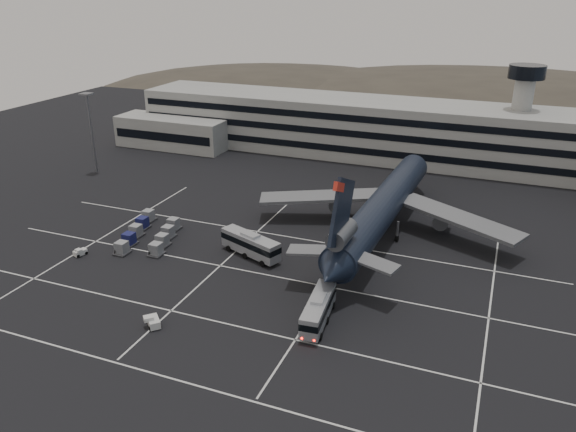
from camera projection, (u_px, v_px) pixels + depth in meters
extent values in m
plane|color=black|center=(244.00, 285.00, 82.25)|extent=(260.00, 260.00, 0.00)
cube|color=silver|center=(158.00, 375.00, 63.40)|extent=(90.00, 0.25, 0.01)
cube|color=silver|center=(210.00, 320.00, 73.68)|extent=(90.00, 0.25, 0.01)
cube|color=silver|center=(255.00, 273.00, 85.67)|extent=(90.00, 0.25, 0.01)
cube|color=silver|center=(289.00, 237.00, 97.67)|extent=(90.00, 0.25, 0.01)
cube|color=silver|center=(103.00, 237.00, 97.63)|extent=(0.25, 55.00, 0.01)
cube|color=silver|center=(226.00, 260.00, 89.44)|extent=(0.25, 55.00, 0.01)
cube|color=silver|center=(334.00, 281.00, 83.29)|extent=(0.25, 55.00, 0.01)
cube|color=silver|center=(490.00, 311.00, 75.78)|extent=(0.25, 55.00, 0.01)
cube|color=gray|center=(368.00, 128.00, 141.24)|extent=(120.00, 18.00, 14.00)
cube|color=black|center=(358.00, 151.00, 134.84)|extent=(118.00, 0.20, 1.60)
cube|color=black|center=(359.00, 134.00, 133.29)|extent=(118.00, 0.20, 1.60)
cube|color=black|center=(359.00, 119.00, 131.86)|extent=(118.00, 0.20, 1.60)
cube|color=gray|center=(173.00, 132.00, 149.19)|extent=(30.00, 10.00, 8.00)
cylinder|color=gray|center=(519.00, 123.00, 129.45)|extent=(4.40, 4.40, 22.00)
cylinder|color=black|center=(527.00, 72.00, 125.01)|extent=(8.00, 8.00, 3.00)
ellipsoid|color=#38332B|center=(290.00, 106.00, 252.46)|extent=(196.00, 140.00, 32.00)
ellipsoid|color=#38332B|center=(500.00, 130.00, 222.88)|extent=(252.00, 180.00, 44.00)
cylinder|color=slate|center=(92.00, 134.00, 127.55)|extent=(0.50, 0.50, 18.00)
cube|color=slate|center=(86.00, 94.00, 124.03)|extent=(2.40, 2.40, 0.35)
cylinder|color=black|center=(383.00, 206.00, 96.86)|extent=(7.51, 48.19, 5.60)
cone|color=black|center=(416.00, 165.00, 118.93)|extent=(5.78, 4.72, 5.60)
cone|color=black|center=(331.00, 274.00, 74.53)|extent=(5.24, 5.20, 5.04)
cube|color=black|center=(342.00, 213.00, 74.62)|extent=(0.88, 9.49, 10.97)
cube|color=red|center=(339.00, 187.00, 71.73)|extent=(0.68, 3.25, 2.24)
cylinder|color=#595B60|center=(342.00, 234.00, 76.32)|extent=(2.94, 6.10, 2.70)
cube|color=slate|center=(314.00, 250.00, 79.67)|extent=(7.94, 4.42, 0.87)
cube|color=slate|center=(371.00, 261.00, 76.51)|extent=(8.06, 4.95, 0.87)
cube|color=slate|center=(320.00, 197.00, 103.54)|extent=(22.57, 12.60, 1.75)
cylinder|color=#595B60|center=(340.00, 202.00, 105.60)|extent=(2.92, 5.60, 2.70)
cube|color=slate|center=(459.00, 218.00, 94.16)|extent=(22.32, 14.06, 1.75)
cylinder|color=#595B60|center=(443.00, 218.00, 98.47)|extent=(2.92, 5.60, 2.70)
cylinder|color=slate|center=(403.00, 194.00, 110.96)|extent=(0.44, 0.44, 3.00)
cylinder|color=black|center=(402.00, 202.00, 111.59)|extent=(0.54, 1.12, 1.10)
cylinder|color=slate|center=(361.00, 223.00, 97.53)|extent=(0.44, 0.44, 3.00)
cylinder|color=black|center=(361.00, 232.00, 98.17)|extent=(0.54, 1.12, 1.10)
cylinder|color=slate|center=(398.00, 230.00, 95.13)|extent=(0.44, 0.44, 3.00)
cylinder|color=black|center=(397.00, 238.00, 95.77)|extent=(0.54, 1.12, 1.10)
cube|color=#989BA0|center=(318.00, 309.00, 72.48)|extent=(3.39, 10.83, 2.91)
cube|color=black|center=(319.00, 307.00, 72.34)|extent=(3.46, 10.90, 0.92)
cube|color=#989BA0|center=(319.00, 298.00, 71.85)|extent=(1.81, 3.04, 0.34)
cylinder|color=black|center=(302.00, 333.00, 70.08)|extent=(0.39, 0.95, 0.93)
cylinder|color=black|center=(321.00, 336.00, 69.45)|extent=(0.39, 0.95, 0.93)
cylinder|color=black|center=(309.00, 317.00, 73.38)|extent=(0.39, 0.95, 0.93)
cylinder|color=black|center=(327.00, 320.00, 72.75)|extent=(0.39, 0.95, 0.93)
cylinder|color=black|center=(316.00, 303.00, 76.68)|extent=(0.39, 0.95, 0.93)
cylinder|color=black|center=(333.00, 306.00, 76.05)|extent=(0.39, 0.95, 0.93)
cube|color=#FF0C05|center=(302.00, 338.00, 68.38)|extent=(0.25, 0.10, 0.21)
cube|color=#FF0C05|center=(314.00, 341.00, 67.98)|extent=(0.25, 0.10, 0.21)
cube|color=#989BA0|center=(251.00, 244.00, 90.05)|extent=(11.43, 6.49, 3.07)
cube|color=black|center=(251.00, 242.00, 89.91)|extent=(11.51, 6.56, 0.97)
cube|color=#989BA0|center=(250.00, 234.00, 89.39)|extent=(3.46, 2.65, 0.36)
cylinder|color=black|center=(262.00, 264.00, 87.33)|extent=(1.04, 0.66, 0.98)
cylinder|color=black|center=(274.00, 258.00, 89.05)|extent=(1.04, 0.66, 0.98)
cylinder|color=black|center=(245.00, 256.00, 89.81)|extent=(1.04, 0.66, 0.98)
cylinder|color=black|center=(257.00, 251.00, 91.54)|extent=(1.04, 0.66, 0.98)
cylinder|color=black|center=(229.00, 248.00, 92.30)|extent=(1.04, 0.66, 0.98)
cylinder|color=black|center=(240.00, 244.00, 94.02)|extent=(1.04, 0.66, 0.98)
cube|color=silver|center=(80.00, 252.00, 90.92)|extent=(1.68, 2.27, 0.83)
cube|color=silver|center=(77.00, 250.00, 90.38)|extent=(1.22, 1.10, 0.46)
cylinder|color=black|center=(75.00, 254.00, 90.79)|extent=(0.35, 0.55, 0.52)
cylinder|color=black|center=(78.00, 256.00, 90.20)|extent=(0.35, 0.55, 0.52)
cylinder|color=black|center=(83.00, 251.00, 91.84)|extent=(0.35, 0.55, 0.52)
cylinder|color=black|center=(86.00, 253.00, 91.25)|extent=(0.35, 0.55, 0.52)
cube|color=silver|center=(154.00, 322.00, 72.16)|extent=(2.73, 2.71, 1.02)
cube|color=silver|center=(154.00, 320.00, 71.42)|extent=(1.60, 1.60, 0.57)
cylinder|color=black|center=(150.00, 329.00, 71.28)|extent=(0.63, 0.62, 0.63)
cylinder|color=black|center=(160.00, 326.00, 71.75)|extent=(0.63, 0.62, 0.63)
cylinder|color=black|center=(148.00, 321.00, 72.80)|extent=(0.63, 0.62, 0.63)
cylinder|color=black|center=(157.00, 319.00, 73.27)|extent=(0.63, 0.62, 0.63)
cube|color=#2D2D30|center=(122.00, 253.00, 91.55)|extent=(2.80, 3.03, 0.21)
cylinder|color=black|center=(122.00, 253.00, 91.58)|extent=(0.11, 0.23, 0.23)
cube|color=gray|center=(122.00, 247.00, 91.16)|extent=(2.20, 2.20, 1.83)
cube|color=#2D2D30|center=(157.00, 254.00, 91.09)|extent=(2.80, 3.03, 0.21)
cylinder|color=black|center=(157.00, 254.00, 91.12)|extent=(0.11, 0.23, 0.23)
cube|color=gray|center=(156.00, 248.00, 90.70)|extent=(2.20, 2.20, 1.83)
cube|color=#2D2D30|center=(130.00, 244.00, 94.70)|extent=(2.80, 3.03, 0.21)
cylinder|color=black|center=(130.00, 244.00, 94.73)|extent=(0.11, 0.23, 0.23)
cube|color=#16194F|center=(129.00, 238.00, 94.31)|extent=(2.20, 2.20, 1.83)
cube|color=#2D2D30|center=(163.00, 245.00, 94.24)|extent=(2.80, 3.03, 0.21)
cylinder|color=black|center=(163.00, 245.00, 94.27)|extent=(0.11, 0.23, 0.23)
cube|color=gray|center=(162.00, 239.00, 93.85)|extent=(2.20, 2.20, 1.83)
cube|color=#2D2D30|center=(136.00, 235.00, 97.85)|extent=(2.80, 3.03, 0.21)
cylinder|color=black|center=(137.00, 236.00, 97.88)|extent=(0.11, 0.23, 0.23)
cube|color=gray|center=(136.00, 230.00, 97.46)|extent=(2.20, 2.20, 1.83)
cube|color=#2D2D30|center=(168.00, 236.00, 97.39)|extent=(2.80, 3.03, 0.21)
cylinder|color=black|center=(169.00, 237.00, 97.42)|extent=(0.11, 0.23, 0.23)
cube|color=gray|center=(168.00, 231.00, 97.00)|extent=(2.20, 2.20, 1.83)
cube|color=#2D2D30|center=(143.00, 227.00, 101.00)|extent=(2.80, 3.03, 0.21)
cylinder|color=black|center=(143.00, 228.00, 101.03)|extent=(0.11, 0.23, 0.23)
cube|color=#16194F|center=(142.00, 222.00, 100.61)|extent=(2.20, 2.20, 1.83)
cube|color=#2D2D30|center=(174.00, 228.00, 100.54)|extent=(2.80, 3.03, 0.21)
cylinder|color=black|center=(174.00, 229.00, 100.57)|extent=(0.11, 0.23, 0.23)
cube|color=gray|center=(173.00, 223.00, 100.15)|extent=(2.20, 2.20, 1.83)
cube|color=#2D2D30|center=(149.00, 220.00, 104.15)|extent=(2.80, 3.03, 0.21)
cylinder|color=black|center=(149.00, 220.00, 104.18)|extent=(0.11, 0.23, 0.23)
cube|color=gray|center=(148.00, 215.00, 103.76)|extent=(2.20, 2.20, 1.83)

